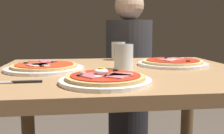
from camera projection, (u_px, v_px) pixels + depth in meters
dining_table at (121, 100)px, 1.09m from camera, size 1.02×0.85×0.76m
pizza_foreground at (105, 79)px, 0.81m from camera, size 0.28×0.28×0.05m
pizza_across_left at (172, 63)px, 1.20m from camera, size 0.32×0.32×0.03m
pizza_across_right at (45, 67)px, 1.06m from camera, size 0.32×0.32×0.03m
water_glass_near at (118, 52)px, 1.41m from camera, size 0.07×0.07×0.10m
water_glass_far at (124, 59)px, 1.06m from camera, size 0.08×0.08×0.10m
fork at (41, 61)px, 1.33m from camera, size 0.15×0.06×0.00m
knife at (14, 82)px, 0.80m from camera, size 0.20×0.02×0.01m
salt_shaker at (130, 57)px, 1.26m from camera, size 0.03×0.03×0.07m
diner_person at (129, 80)px, 1.87m from camera, size 0.32×0.32×1.18m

